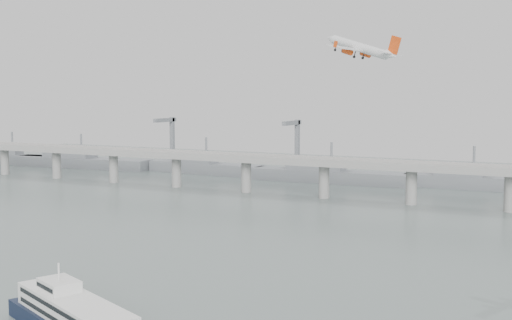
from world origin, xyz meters
The scene contains 5 objects.
ground centered at (0.00, 0.00, 0.00)m, with size 900.00×900.00×0.00m, color slate.
bridge centered at (-1.15, 200.00, 17.65)m, with size 800.00×22.00×23.90m.
distant_fleet centered at (-155.36, 265.08, 6.22)m, with size 453.00×60.90×40.00m.
ferry centered at (-3.87, -36.05, 4.61)m, with size 84.88×43.66×17.00m.
airliner centered at (33.43, 69.90, 75.45)m, with size 32.02×30.00×11.50m.
Camera 1 is at (109.59, -161.50, 60.16)m, focal length 48.00 mm.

